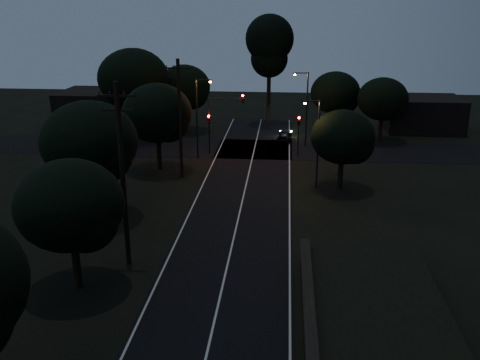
{
  "coord_description": "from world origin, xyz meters",
  "views": [
    {
      "loc": [
        3.26,
        -13.49,
        15.14
      ],
      "look_at": [
        0.0,
        24.0,
        2.5
      ],
      "focal_mm": 40.0,
      "sensor_mm": 36.0,
      "label": 1
    }
  ],
  "objects_px": {
    "signal_right": "(299,128)",
    "signal_mast": "(225,112)",
    "streetlight_b": "(305,104)",
    "streetlight_c": "(316,138)",
    "utility_pole_far": "(180,117)",
    "tall_pine": "(269,45)",
    "car": "(285,135)",
    "utility_pole_mid": "(122,173)",
    "streetlight_a": "(199,113)",
    "signal_left": "(209,127)"
  },
  "relations": [
    {
      "from": "signal_mast",
      "to": "streetlight_c",
      "type": "height_order",
      "value": "streetlight_c"
    },
    {
      "from": "utility_pole_mid",
      "to": "signal_left",
      "type": "relative_size",
      "value": 2.68
    },
    {
      "from": "signal_mast",
      "to": "car",
      "type": "relative_size",
      "value": 1.67
    },
    {
      "from": "signal_mast",
      "to": "streetlight_a",
      "type": "relative_size",
      "value": 0.78
    },
    {
      "from": "utility_pole_mid",
      "to": "streetlight_c",
      "type": "xyz_separation_m",
      "value": [
        11.83,
        15.0,
        -1.39
      ]
    },
    {
      "from": "utility_pole_far",
      "to": "signal_left",
      "type": "xyz_separation_m",
      "value": [
        1.4,
        7.99,
        -2.65
      ]
    },
    {
      "from": "car",
      "to": "streetlight_a",
      "type": "bearing_deg",
      "value": 47.24
    },
    {
      "from": "utility_pole_mid",
      "to": "signal_right",
      "type": "xyz_separation_m",
      "value": [
        10.6,
        24.99,
        -2.9
      ]
    },
    {
      "from": "tall_pine",
      "to": "car",
      "type": "height_order",
      "value": "tall_pine"
    },
    {
      "from": "tall_pine",
      "to": "streetlight_b",
      "type": "relative_size",
      "value": 1.71
    },
    {
      "from": "signal_left",
      "to": "streetlight_c",
      "type": "xyz_separation_m",
      "value": [
        10.43,
        -9.99,
        1.51
      ]
    },
    {
      "from": "signal_left",
      "to": "car",
      "type": "bearing_deg",
      "value": 37.63
    },
    {
      "from": "signal_right",
      "to": "streetlight_b",
      "type": "relative_size",
      "value": 0.51
    },
    {
      "from": "utility_pole_mid",
      "to": "streetlight_a",
      "type": "xyz_separation_m",
      "value": [
        0.69,
        23.0,
        -1.1
      ]
    },
    {
      "from": "streetlight_a",
      "to": "car",
      "type": "distance_m",
      "value": 12.34
    },
    {
      "from": "signal_mast",
      "to": "streetlight_a",
      "type": "xyz_separation_m",
      "value": [
        -2.39,
        -1.99,
        0.3
      ]
    },
    {
      "from": "signal_left",
      "to": "signal_right",
      "type": "height_order",
      "value": "same"
    },
    {
      "from": "utility_pole_mid",
      "to": "signal_left",
      "type": "bearing_deg",
      "value": 86.79
    },
    {
      "from": "utility_pole_mid",
      "to": "streetlight_b",
      "type": "bearing_deg",
      "value": 68.7
    },
    {
      "from": "utility_pole_mid",
      "to": "signal_mast",
      "type": "bearing_deg",
      "value": 82.96
    },
    {
      "from": "signal_left",
      "to": "streetlight_c",
      "type": "distance_m",
      "value": 14.52
    },
    {
      "from": "signal_mast",
      "to": "streetlight_c",
      "type": "distance_m",
      "value": 13.28
    },
    {
      "from": "streetlight_c",
      "to": "car",
      "type": "xyz_separation_m",
      "value": [
        -2.63,
        16.0,
        -3.71
      ]
    },
    {
      "from": "signal_left",
      "to": "car",
      "type": "relative_size",
      "value": 1.09
    },
    {
      "from": "utility_pole_far",
      "to": "streetlight_b",
      "type": "distance_m",
      "value": 16.51
    },
    {
      "from": "utility_pole_far",
      "to": "streetlight_c",
      "type": "relative_size",
      "value": 1.4
    },
    {
      "from": "utility_pole_far",
      "to": "tall_pine",
      "type": "height_order",
      "value": "tall_pine"
    },
    {
      "from": "tall_pine",
      "to": "car",
      "type": "relative_size",
      "value": 3.65
    },
    {
      "from": "tall_pine",
      "to": "car",
      "type": "xyz_separation_m",
      "value": [
        2.2,
        -9.0,
        -9.22
      ]
    },
    {
      "from": "car",
      "to": "signal_left",
      "type": "bearing_deg",
      "value": 41.63
    },
    {
      "from": "signal_mast",
      "to": "streetlight_b",
      "type": "distance_m",
      "value": 9.15
    },
    {
      "from": "signal_right",
      "to": "streetlight_c",
      "type": "xyz_separation_m",
      "value": [
        1.23,
        -9.99,
        1.51
      ]
    },
    {
      "from": "tall_pine",
      "to": "signal_mast",
      "type": "xyz_separation_m",
      "value": [
        -3.91,
        -15.01,
        -5.52
      ]
    },
    {
      "from": "streetlight_b",
      "to": "car",
      "type": "height_order",
      "value": "streetlight_b"
    },
    {
      "from": "streetlight_b",
      "to": "streetlight_c",
      "type": "height_order",
      "value": "streetlight_b"
    },
    {
      "from": "utility_pole_mid",
      "to": "car",
      "type": "relative_size",
      "value": 2.94
    },
    {
      "from": "streetlight_a",
      "to": "utility_pole_mid",
      "type": "bearing_deg",
      "value": -91.73
    },
    {
      "from": "signal_right",
      "to": "signal_mast",
      "type": "height_order",
      "value": "signal_mast"
    },
    {
      "from": "streetlight_c",
      "to": "car",
      "type": "relative_size",
      "value": 2.0
    },
    {
      "from": "signal_mast",
      "to": "streetlight_b",
      "type": "height_order",
      "value": "streetlight_b"
    },
    {
      "from": "utility_pole_mid",
      "to": "signal_right",
      "type": "bearing_deg",
      "value": 67.01
    },
    {
      "from": "streetlight_a",
      "to": "streetlight_c",
      "type": "xyz_separation_m",
      "value": [
        11.14,
        -8.0,
        -0.29
      ]
    },
    {
      "from": "streetlight_c",
      "to": "utility_pole_far",
      "type": "bearing_deg",
      "value": 170.4
    },
    {
      "from": "tall_pine",
      "to": "signal_left",
      "type": "xyz_separation_m",
      "value": [
        -5.6,
        -15.01,
        -7.03
      ]
    },
    {
      "from": "signal_left",
      "to": "utility_pole_far",
      "type": "bearing_deg",
      "value": -99.94
    },
    {
      "from": "streetlight_b",
      "to": "streetlight_c",
      "type": "distance_m",
      "value": 14.01
    },
    {
      "from": "signal_left",
      "to": "streetlight_a",
      "type": "relative_size",
      "value": 0.51
    },
    {
      "from": "utility_pole_far",
      "to": "signal_left",
      "type": "height_order",
      "value": "utility_pole_far"
    },
    {
      "from": "signal_left",
      "to": "signal_mast",
      "type": "distance_m",
      "value": 2.26
    },
    {
      "from": "tall_pine",
      "to": "signal_right",
      "type": "xyz_separation_m",
      "value": [
        3.6,
        -15.01,
        -7.03
      ]
    }
  ]
}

